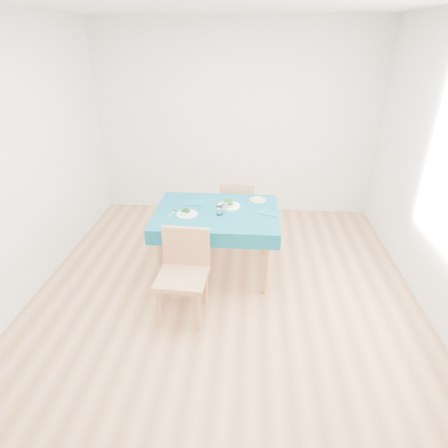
# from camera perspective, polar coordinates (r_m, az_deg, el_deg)

# --- Properties ---
(room_shell) EXTENTS (4.02, 4.52, 2.73)m
(room_shell) POSITION_cam_1_polar(r_m,az_deg,el_deg) (3.36, 0.00, 7.60)
(room_shell) COLOR #9C6741
(room_shell) RESTS_ON ground
(table) EXTENTS (1.32, 1.00, 0.76)m
(table) POSITION_cam_1_polar(r_m,az_deg,el_deg) (4.21, -1.09, -2.74)
(table) COLOR #094D64
(table) RESTS_ON ground
(chair_near) EXTENTS (0.49, 0.53, 1.14)m
(chair_near) POSITION_cam_1_polar(r_m,az_deg,el_deg) (3.47, -6.53, -6.17)
(chair_near) COLOR #B27D53
(chair_near) RESTS_ON ground
(chair_far) EXTENTS (0.47, 0.51, 1.06)m
(chair_far) POSITION_cam_1_polar(r_m,az_deg,el_deg) (4.85, 2.28, 3.41)
(chair_far) COLOR #B27D53
(chair_far) RESTS_ON ground
(bowl_near) EXTENTS (0.22, 0.22, 0.07)m
(bowl_near) POSITION_cam_1_polar(r_m,az_deg,el_deg) (3.96, -5.67, 1.86)
(bowl_near) COLOR white
(bowl_near) RESTS_ON table
(bowl_far) EXTENTS (0.25, 0.25, 0.08)m
(bowl_far) POSITION_cam_1_polar(r_m,az_deg,el_deg) (4.13, 0.71, 3.18)
(bowl_far) COLOR white
(bowl_far) RESTS_ON table
(fork_near) EXTENTS (0.08, 0.19, 0.00)m
(fork_near) POSITION_cam_1_polar(r_m,az_deg,el_deg) (4.01, -7.99, 1.57)
(fork_near) COLOR silver
(fork_near) RESTS_ON table
(knife_near) EXTENTS (0.04, 0.19, 0.00)m
(knife_near) POSITION_cam_1_polar(r_m,az_deg,el_deg) (3.93, -4.22, 1.22)
(knife_near) COLOR silver
(knife_near) RESTS_ON table
(fork_far) EXTENTS (0.03, 0.17, 0.00)m
(fork_far) POSITION_cam_1_polar(r_m,az_deg,el_deg) (4.21, -0.54, 3.10)
(fork_far) COLOR silver
(fork_far) RESTS_ON table
(knife_far) EXTENTS (0.11, 0.19, 0.00)m
(knife_far) POSITION_cam_1_polar(r_m,az_deg,el_deg) (4.06, 5.80, 1.99)
(knife_far) COLOR silver
(knife_far) RESTS_ON table
(napkin_near) EXTENTS (0.21, 0.16, 0.01)m
(napkin_near) POSITION_cam_1_polar(r_m,az_deg,el_deg) (4.23, -4.55, 3.17)
(napkin_near) COLOR #0D576E
(napkin_near) RESTS_ON table
(napkin_far) EXTENTS (0.23, 0.20, 0.01)m
(napkin_far) POSITION_cam_1_polar(r_m,az_deg,el_deg) (4.01, 7.06, 1.67)
(napkin_far) COLOR #0D576E
(napkin_far) RESTS_ON table
(tumbler_center) EXTENTS (0.06, 0.06, 0.08)m
(tumbler_center) POSITION_cam_1_polar(r_m,az_deg,el_deg) (4.05, 0.12, 2.67)
(tumbler_center) COLOR white
(tumbler_center) RESTS_ON table
(tumbler_side) EXTENTS (0.07, 0.07, 0.09)m
(tumbler_side) POSITION_cam_1_polar(r_m,az_deg,el_deg) (3.94, -0.69, 2.08)
(tumbler_side) COLOR white
(tumbler_side) RESTS_ON table
(side_plate) EXTENTS (0.19, 0.19, 0.01)m
(side_plate) POSITION_cam_1_polar(r_m,az_deg,el_deg) (4.32, 5.17, 3.69)
(side_plate) COLOR #BECE64
(side_plate) RESTS_ON table
(bread_slice) EXTENTS (0.13, 0.13, 0.02)m
(bread_slice) POSITION_cam_1_polar(r_m,az_deg,el_deg) (4.32, 5.18, 3.84)
(bread_slice) COLOR beige
(bread_slice) RESTS_ON side_plate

